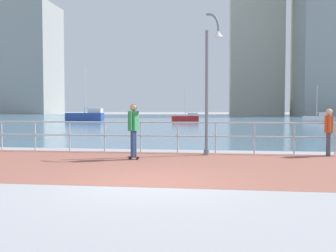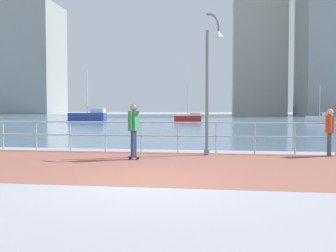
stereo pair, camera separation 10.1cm
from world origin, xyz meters
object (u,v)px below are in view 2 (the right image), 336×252
lamppost (211,77)px  bystander (330,128)px  sailboat_teal (188,118)px  sailboat_navy (320,119)px  sailboat_yellow (89,116)px  skateboarder (134,126)px

lamppost → bystander: size_ratio=3.03×
sailboat_teal → lamppost: bearing=-83.8°
bystander → sailboat_navy: 34.83m
bystander → sailboat_teal: 34.29m
sailboat_navy → sailboat_teal: 15.71m
sailboat_navy → bystander: bearing=-103.2°
sailboat_navy → sailboat_yellow: (-28.84, 0.45, 0.23)m
sailboat_navy → sailboat_yellow: sailboat_yellow is taller
lamppost → skateboarder: bearing=-150.5°
lamppost → bystander: bearing=5.2°
skateboarder → sailboat_navy: size_ratio=0.41×
sailboat_yellow → sailboat_teal: size_ratio=1.49×
lamppost → sailboat_yellow: size_ratio=0.73×
sailboat_navy → sailboat_teal: size_ratio=0.96×
lamppost → skateboarder: (-2.42, -1.37, -1.65)m
skateboarder → lamppost: bearing=29.5°
lamppost → skateboarder: 3.23m
skateboarder → sailboat_navy: bearing=67.9°
sailboat_navy → sailboat_yellow: size_ratio=0.65×
lamppost → bystander: (4.06, 0.37, -1.78)m
lamppost → sailboat_navy: (12.04, 34.27, -2.32)m
sailboat_navy → lamppost: bearing=-109.4°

